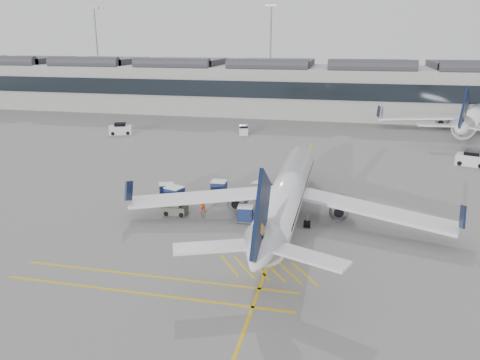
% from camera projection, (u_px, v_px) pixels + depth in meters
% --- Properties ---
extents(ground, '(220.00, 220.00, 0.00)m').
position_uv_depth(ground, '(177.00, 225.00, 45.55)').
color(ground, gray).
rests_on(ground, ground).
extents(terminal, '(200.00, 20.45, 12.40)m').
position_uv_depth(terminal, '(281.00, 87.00, 110.79)').
color(terminal, '#9E9E99').
rests_on(terminal, ground).
extents(light_masts, '(113.00, 0.60, 25.45)m').
position_uv_depth(light_masts, '(283.00, 49.00, 121.80)').
color(light_masts, slate).
rests_on(light_masts, ground).
extents(apron_markings, '(0.25, 60.00, 0.01)m').
position_uv_depth(apron_markings, '(292.00, 199.00, 52.76)').
color(apron_markings, gold).
rests_on(apron_markings, ground).
extents(airliner_main, '(31.97, 34.91, 9.28)m').
position_uv_depth(airliner_main, '(287.00, 194.00, 46.23)').
color(airliner_main, white).
rests_on(airliner_main, ground).
extents(airliner_far, '(33.36, 36.96, 10.27)m').
position_uv_depth(airliner_far, '(474.00, 117.00, 88.06)').
color(airliner_far, white).
rests_on(airliner_far, ground).
extents(belt_loader, '(4.89, 2.91, 1.94)m').
position_uv_depth(belt_loader, '(265.00, 192.00, 53.65)').
color(belt_loader, silver).
rests_on(belt_loader, ground).
extents(baggage_cart_a, '(1.70, 1.45, 1.67)m').
position_uv_depth(baggage_cart_a, '(245.00, 213.00, 46.13)').
color(baggage_cart_a, gray).
rests_on(baggage_cart_a, ground).
extents(baggage_cart_b, '(2.13, 1.98, 1.80)m').
position_uv_depth(baggage_cart_b, '(167.00, 191.00, 52.71)').
color(baggage_cart_b, gray).
rests_on(baggage_cart_b, ground).
extents(baggage_cart_c, '(1.85, 1.54, 1.91)m').
position_uv_depth(baggage_cart_c, '(219.00, 188.00, 53.36)').
color(baggage_cart_c, gray).
rests_on(baggage_cart_c, ground).
extents(baggage_cart_d, '(2.31, 2.10, 2.01)m').
position_uv_depth(baggage_cart_d, '(175.00, 195.00, 50.93)').
color(baggage_cart_d, gray).
rests_on(baggage_cart_d, ground).
extents(ramp_agent_a, '(0.78, 0.63, 1.86)m').
position_uv_depth(ramp_agent_a, '(265.00, 190.00, 53.16)').
color(ramp_agent_a, '#FF460D').
rests_on(ramp_agent_a, ground).
extents(ramp_agent_b, '(1.02, 1.01, 1.67)m').
position_uv_depth(ramp_agent_b, '(202.00, 205.00, 48.74)').
color(ramp_agent_b, '#FA580D').
rests_on(ramp_agent_b, ground).
extents(pushback_tug, '(2.30, 1.44, 1.28)m').
position_uv_depth(pushback_tug, '(176.00, 209.00, 48.15)').
color(pushback_tug, '#575B4D').
rests_on(pushback_tug, ground).
extents(safety_cone_nose, '(0.36, 0.36, 0.50)m').
position_uv_depth(safety_cone_nose, '(302.00, 176.00, 60.78)').
color(safety_cone_nose, '#F24C0A').
rests_on(safety_cone_nose, ground).
extents(safety_cone_engine, '(0.41, 0.41, 0.57)m').
position_uv_depth(safety_cone_engine, '(337.00, 207.00, 49.70)').
color(safety_cone_engine, '#F24C0A').
rests_on(safety_cone_engine, ground).
extents(service_van_left, '(4.56, 3.43, 2.10)m').
position_uv_depth(service_van_left, '(121.00, 129.00, 87.71)').
color(service_van_left, silver).
rests_on(service_van_left, ground).
extents(service_van_mid, '(2.40, 3.63, 1.71)m').
position_uv_depth(service_van_mid, '(243.00, 130.00, 87.75)').
color(service_van_mid, silver).
rests_on(service_van_mid, ground).
extents(service_van_right, '(4.51, 3.34, 2.08)m').
position_uv_depth(service_van_right, '(472.00, 159.00, 66.40)').
color(service_van_right, silver).
rests_on(service_van_right, ground).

